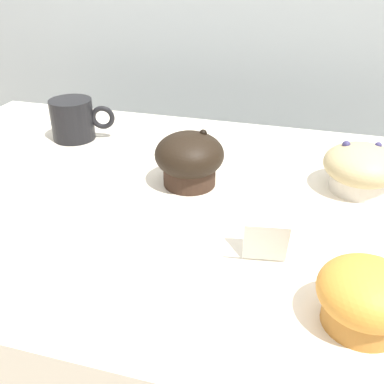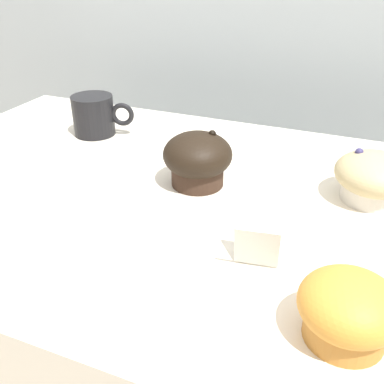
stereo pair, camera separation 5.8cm
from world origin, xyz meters
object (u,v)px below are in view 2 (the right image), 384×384
Objects in this scene: muffin_front_left at (348,310)px; coffee_cup at (94,114)px; muffin_front_center at (374,177)px; muffin_back_left at (198,159)px.

muffin_front_left is 0.81× the size of coffee_cup.
coffee_cup is (-0.51, 0.07, 0.00)m from muffin_front_center.
muffin_back_left is 0.29m from coffee_cup.
muffin_front_center is 0.96× the size of coffee_cup.
muffin_front_left is 0.61m from coffee_cup.
coffee_cup is at bearing 144.90° from muffin_front_left.
muffin_front_left is (0.24, -0.23, -0.01)m from muffin_back_left.
muffin_front_center is 1.08× the size of muffin_back_left.
muffin_back_left reaches higher than muffin_front_left.
muffin_front_left is at bearing -35.10° from coffee_cup.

